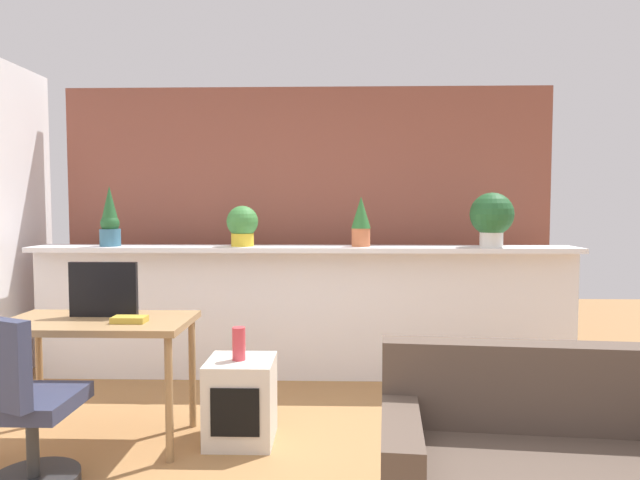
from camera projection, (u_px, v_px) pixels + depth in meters
divider_wall at (303, 315)px, 4.56m from camera, size 4.41×0.16×1.06m
plant_shelf at (303, 249)px, 4.49m from camera, size 4.41×0.39×0.04m
brick_wall_behind at (307, 225)px, 5.12m from camera, size 4.41×0.10×2.50m
potted_plant_0 at (110, 220)px, 4.49m from camera, size 0.16×0.16×0.49m
potted_plant_1 at (242, 225)px, 4.50m from camera, size 0.26×0.26×0.33m
potted_plant_2 at (361, 221)px, 4.47m from camera, size 0.16×0.16×0.40m
potted_plant_3 at (492, 217)px, 4.40m from camera, size 0.34×0.34×0.43m
desk at (98, 333)px, 3.31m from camera, size 1.10×0.60×0.75m
tv_monitor at (104, 289)px, 3.37m from camera, size 0.41×0.04×0.34m
office_chair at (21, 418)px, 2.71m from camera, size 0.51×0.51×0.91m
side_cube_shelf at (241, 400)px, 3.35m from camera, size 0.40×0.41×0.50m
vase_on_shelf at (239, 344)px, 3.33m from camera, size 0.08×0.08×0.20m
book_on_desk at (129, 319)px, 3.21m from camera, size 0.19×0.11×0.04m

